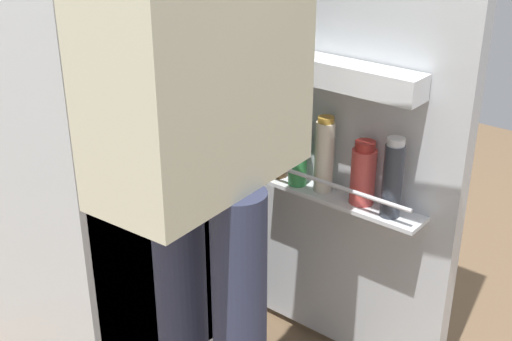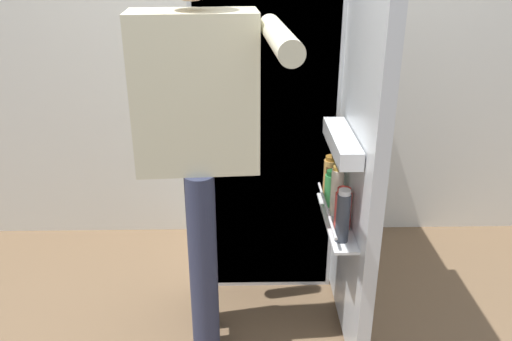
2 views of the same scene
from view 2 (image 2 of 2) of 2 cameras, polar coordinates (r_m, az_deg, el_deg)
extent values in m
plane|color=brown|center=(2.67, 1.20, -15.56)|extent=(5.34, 5.34, 0.00)
cube|color=silver|center=(3.00, 0.71, 15.91)|extent=(4.40, 0.10, 2.57)
cube|color=silver|center=(2.75, 0.90, 6.42)|extent=(0.69, 0.61, 1.75)
cube|color=white|center=(2.46, 1.14, 4.36)|extent=(0.65, 0.01, 1.71)
cube|color=white|center=(2.50, 1.10, 5.23)|extent=(0.61, 0.09, 0.01)
cube|color=silver|center=(2.19, 11.24, 1.35)|extent=(0.06, 0.68, 1.68)
cube|color=white|center=(2.30, 8.74, -5.43)|extent=(0.10, 0.53, 0.01)
cylinder|color=silver|center=(2.26, 7.71, -4.11)|extent=(0.01, 0.51, 0.01)
cube|color=white|center=(2.15, 9.34, 3.08)|extent=(0.09, 0.45, 0.07)
cylinder|color=#EDE5CC|center=(2.30, 8.80, -2.35)|extent=(0.06, 0.06, 0.21)
cylinder|color=#B78933|center=(2.25, 8.98, 0.26)|extent=(0.05, 0.05, 0.02)
cylinder|color=#333842|center=(2.10, 9.44, -5.11)|extent=(0.05, 0.05, 0.21)
cylinder|color=silver|center=(2.05, 9.65, -2.34)|extent=(0.05, 0.05, 0.02)
cylinder|color=green|center=(2.38, 8.12, -2.15)|extent=(0.05, 0.05, 0.15)
cylinder|color=#195B28|center=(2.35, 8.23, -0.26)|extent=(0.04, 0.04, 0.02)
cylinder|color=#DB4C47|center=(2.20, 9.43, -4.39)|extent=(0.07, 0.07, 0.16)
cylinder|color=#B22D28|center=(2.16, 9.59, -2.23)|extent=(0.06, 0.06, 0.02)
cylinder|color=brown|center=(2.46, 8.11, -1.18)|extent=(0.06, 0.06, 0.16)
cylinder|color=black|center=(2.42, 8.23, 0.75)|extent=(0.05, 0.05, 0.02)
cylinder|color=tan|center=(2.45, 8.08, -0.88)|extent=(0.06, 0.06, 0.19)
cylinder|color=#996623|center=(2.41, 8.22, 1.34)|extent=(0.05, 0.05, 0.02)
cylinder|color=red|center=(2.48, -0.11, 6.20)|extent=(0.07, 0.07, 0.08)
cylinder|color=#2D334C|center=(2.39, -5.74, -8.21)|extent=(0.12, 0.12, 0.86)
cylinder|color=#2D334C|center=(2.25, -5.77, -10.49)|extent=(0.12, 0.12, 0.86)
cube|color=beige|center=(2.02, -6.59, 8.37)|extent=(0.49, 0.25, 0.61)
cylinder|color=beige|center=(2.26, -6.44, 9.40)|extent=(0.08, 0.08, 0.57)
cylinder|color=beige|center=(1.75, 2.53, 14.30)|extent=(0.12, 0.57, 0.08)
camera|label=1|loc=(1.54, -46.40, 7.76)|focal=47.02mm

